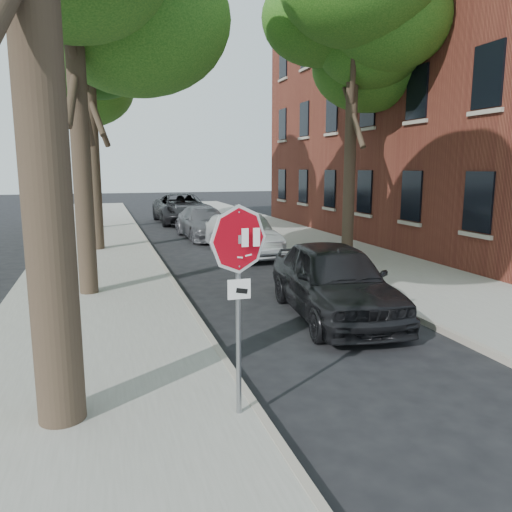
{
  "coord_description": "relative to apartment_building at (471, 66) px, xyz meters",
  "views": [
    {
      "loc": [
        -2.22,
        -5.61,
        3.15
      ],
      "look_at": [
        -0.39,
        0.29,
        2.05
      ],
      "focal_mm": 35.0,
      "sensor_mm": 36.0,
      "label": 1
    }
  ],
  "objects": [
    {
      "name": "ground",
      "position": [
        -14.0,
        -14.0,
        -7.65
      ],
      "size": [
        120.0,
        120.0,
        0.0
      ],
      "primitive_type": "plane",
      "color": "black",
      "rests_on": "ground"
    },
    {
      "name": "sidewalk_left",
      "position": [
        -16.5,
        -2.0,
        -7.59
      ],
      "size": [
        4.0,
        55.0,
        0.12
      ],
      "primitive_type": "cube",
      "color": "gray",
      "rests_on": "ground"
    },
    {
      "name": "sidewalk_right",
      "position": [
        -8.0,
        -2.0,
        -7.59
      ],
      "size": [
        4.0,
        55.0,
        0.12
      ],
      "primitive_type": "cube",
      "color": "gray",
      "rests_on": "ground"
    },
    {
      "name": "curb_left",
      "position": [
        -14.45,
        -2.0,
        -7.59
      ],
      "size": [
        0.12,
        55.0,
        0.13
      ],
      "primitive_type": "cube",
      "color": "#9E9384",
      "rests_on": "ground"
    },
    {
      "name": "curb_right",
      "position": [
        -10.05,
        -2.0,
        -7.59
      ],
      "size": [
        0.12,
        55.0,
        0.13
      ],
      "primitive_type": "cube",
      "color": "#9E9384",
      "rests_on": "ground"
    },
    {
      "name": "apartment_building",
      "position": [
        0.0,
        0.0,
        0.0
      ],
      "size": [
        12.2,
        20.2,
        15.3
      ],
      "color": "maroon",
      "rests_on": "ground"
    },
    {
      "name": "stop_sign",
      "position": [
        -14.7,
        -14.03,
        -5.71
      ],
      "size": [
        0.76,
        0.34,
        2.61
      ],
      "color": "gray",
      "rests_on": "sidewalk_left"
    },
    {
      "name": "tree_mid_b",
      "position": [
        -16.42,
        0.12,
        0.34
      ],
      "size": [
        5.88,
        5.46,
        10.36
      ],
      "color": "black",
      "rests_on": "sidewalk_left"
    },
    {
      "name": "tree_far",
      "position": [
        -16.72,
        7.11,
        -0.44
      ],
      "size": [
        5.29,
        4.91,
        9.33
      ],
      "color": "black",
      "rests_on": "sidewalk_left"
    },
    {
      "name": "tree_right",
      "position": [
        -8.02,
        -3.89,
        -0.44
      ],
      "size": [
        5.29,
        4.91,
        9.33
      ],
      "color": "black",
      "rests_on": "sidewalk_right"
    },
    {
      "name": "car_a",
      "position": [
        -11.58,
        -10.25,
        -6.85
      ],
      "size": [
        2.4,
        4.87,
        1.6
      ],
      "primitive_type": "imported",
      "rotation": [
        0.0,
        0.0,
        -0.11
      ],
      "color": "black",
      "rests_on": "ground"
    },
    {
      "name": "car_b",
      "position": [
        -11.4,
        -2.49,
        -6.92
      ],
      "size": [
        1.88,
        4.55,
        1.46
      ],
      "primitive_type": "imported",
      "rotation": [
        0.0,
        0.0,
        0.08
      ],
      "color": "#ADB0B6",
      "rests_on": "ground"
    },
    {
      "name": "car_c",
      "position": [
        -11.82,
        2.44,
        -6.96
      ],
      "size": [
        2.22,
        4.91,
        1.4
      ],
      "primitive_type": "imported",
      "rotation": [
        0.0,
        0.0,
        0.06
      ],
      "color": "#55545A",
      "rests_on": "ground"
    },
    {
      "name": "car_d",
      "position": [
        -11.75,
        9.01,
        -6.81
      ],
      "size": [
        2.89,
        6.12,
        1.69
      ],
      "primitive_type": "imported",
      "rotation": [
        0.0,
        0.0,
        0.02
      ],
      "color": "black",
      "rests_on": "ground"
    }
  ]
}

